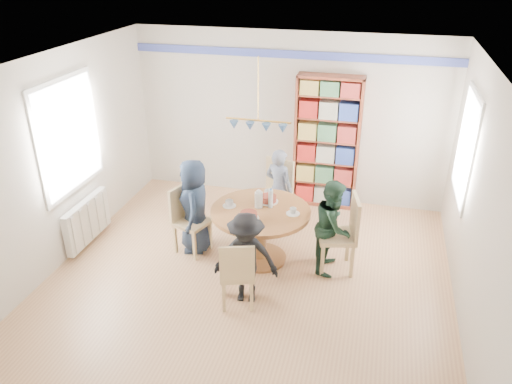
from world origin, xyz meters
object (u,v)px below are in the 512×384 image
(chair_near, at_px, (237,272))
(person_near, at_px, (246,258))
(radiator, at_px, (87,221))
(bookshelf, at_px, (327,144))
(person_right, at_px, (333,226))
(person_left, at_px, (195,206))
(chair_far, at_px, (276,190))
(dining_table, at_px, (261,223))
(person_far, at_px, (279,189))
(chair_right, at_px, (344,231))
(chair_left, at_px, (187,216))

(chair_near, relative_size, person_near, 0.77)
(radiator, distance_m, bookshelf, 3.74)
(radiator, relative_size, person_right, 0.80)
(person_left, bearing_deg, chair_far, 119.09)
(radiator, distance_m, dining_table, 2.47)
(chair_near, height_order, person_right, person_right)
(person_right, distance_m, person_far, 1.27)
(radiator, relative_size, chair_right, 0.96)
(person_right, xyz_separation_m, person_far, (-0.90, 0.90, -0.01))
(person_right, relative_size, person_near, 1.08)
(chair_right, relative_size, chair_far, 1.03)
(chair_right, xyz_separation_m, person_left, (-2.01, -0.00, 0.09))
(chair_far, bearing_deg, chair_near, -89.98)
(radiator, relative_size, chair_far, 0.99)
(radiator, bearing_deg, bookshelf, 33.73)
(radiator, height_order, person_left, person_left)
(dining_table, bearing_deg, person_far, 87.43)
(chair_right, height_order, person_far, person_far)
(person_left, bearing_deg, chair_right, 72.71)
(chair_right, bearing_deg, person_far, 139.33)
(person_far, bearing_deg, chair_near, 109.64)
(person_right, relative_size, bookshelf, 0.59)
(person_left, distance_m, person_far, 1.32)
(person_far, distance_m, person_near, 1.81)
(radiator, bearing_deg, person_far, 24.43)
(chair_near, bearing_deg, person_right, 48.22)
(chair_right, height_order, person_near, person_near)
(person_far, bearing_deg, radiator, 45.77)
(person_right, bearing_deg, radiator, 96.95)
(person_far, relative_size, bookshelf, 0.59)
(radiator, xyz_separation_m, person_right, (3.39, 0.24, 0.27))
(chair_left, xyz_separation_m, person_far, (1.07, 0.94, 0.10))
(dining_table, xyz_separation_m, chair_left, (-1.03, -0.01, -0.04))
(radiator, bearing_deg, chair_near, -18.84)
(chair_left, height_order, person_left, person_left)
(dining_table, relative_size, chair_right, 1.25)
(person_near, bearing_deg, radiator, 156.60)
(person_far, height_order, person_near, person_far)
(chair_left, bearing_deg, person_right, 1.33)
(dining_table, relative_size, bookshelf, 0.62)
(person_right, bearing_deg, dining_table, 95.42)
(person_far, bearing_deg, bookshelf, -100.41)
(person_left, bearing_deg, person_far, 115.26)
(person_left, bearing_deg, chair_near, 23.00)
(bookshelf, bearing_deg, dining_table, -108.10)
(dining_table, height_order, person_near, person_near)
(chair_left, distance_m, person_near, 1.38)
(chair_far, height_order, bookshelf, bookshelf)
(chair_right, height_order, chair_far, chair_right)
(chair_near, distance_m, person_near, 0.19)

